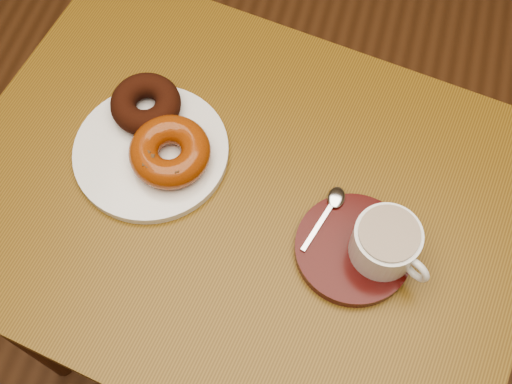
% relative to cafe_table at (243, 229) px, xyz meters
% --- Properties ---
extents(cafe_table, '(0.86, 0.70, 0.73)m').
position_rel_cafe_table_xyz_m(cafe_table, '(0.00, 0.00, 0.00)').
color(cafe_table, brown).
rests_on(cafe_table, ground).
extents(donut_plate, '(0.27, 0.27, 0.01)m').
position_rel_cafe_table_xyz_m(donut_plate, '(-0.14, 0.03, 0.12)').
color(donut_plate, white).
rests_on(donut_plate, cafe_table).
extents(donut_cinnamon, '(0.12, 0.12, 0.04)m').
position_rel_cafe_table_xyz_m(donut_cinnamon, '(-0.16, 0.09, 0.15)').
color(donut_cinnamon, black).
rests_on(donut_cinnamon, donut_plate).
extents(donut_caramel, '(0.15, 0.15, 0.04)m').
position_rel_cafe_table_xyz_m(donut_caramel, '(-0.10, 0.02, 0.15)').
color(donut_caramel, '#8E3C0F').
rests_on(donut_caramel, donut_plate).
extents(saucer, '(0.16, 0.16, 0.02)m').
position_rel_cafe_table_xyz_m(saucer, '(0.16, -0.04, 0.12)').
color(saucer, '#390907').
rests_on(saucer, cafe_table).
extents(coffee_cup, '(0.10, 0.08, 0.06)m').
position_rel_cafe_table_xyz_m(coffee_cup, '(0.19, -0.04, 0.16)').
color(coffee_cup, white).
rests_on(coffee_cup, saucer).
extents(teaspoon, '(0.04, 0.10, 0.01)m').
position_rel_cafe_table_xyz_m(teaspoon, '(0.12, 0.01, 0.14)').
color(teaspoon, silver).
rests_on(teaspoon, saucer).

